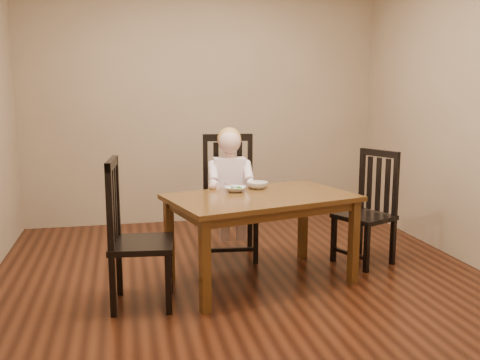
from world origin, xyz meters
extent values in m
cube|color=#471F0F|center=(0.00, 0.00, 0.00)|extent=(4.00, 4.00, 0.01)
cube|color=#977E5F|center=(0.00, 2.00, 1.35)|extent=(4.00, 0.01, 2.70)
cube|color=#977E5F|center=(0.00, -2.00, 1.35)|extent=(4.00, 0.01, 2.70)
cube|color=#977E5F|center=(2.00, 0.00, 1.35)|extent=(0.01, 4.00, 2.70)
cube|color=#462A10|center=(0.12, -0.09, 0.68)|extent=(1.57, 1.17, 0.04)
cube|color=#462A10|center=(0.12, -0.09, 0.62)|extent=(1.43, 1.03, 0.07)
cube|color=#462A10|center=(-0.40, -0.60, 0.33)|extent=(0.08, 0.08, 0.66)
cube|color=#462A10|center=(0.83, -0.27, 0.33)|extent=(0.08, 0.08, 0.66)
cube|color=#462A10|center=(-0.58, 0.08, 0.33)|extent=(0.08, 0.08, 0.66)
cube|color=#462A10|center=(0.65, 0.41, 0.33)|extent=(0.08, 0.08, 0.66)
cube|color=black|center=(0.01, 0.56, 0.47)|extent=(0.52, 0.50, 0.04)
cube|color=black|center=(0.23, 0.73, 0.22)|extent=(0.05, 0.05, 0.45)
cube|color=black|center=(-0.18, 0.78, 0.22)|extent=(0.05, 0.05, 0.45)
cube|color=black|center=(0.19, 0.35, 0.22)|extent=(0.05, 0.05, 0.45)
cube|color=black|center=(-0.22, 0.39, 0.22)|extent=(0.05, 0.05, 0.45)
cube|color=black|center=(0.23, 0.73, 0.80)|extent=(0.05, 0.05, 0.62)
cube|color=black|center=(-0.18, 0.78, 0.80)|extent=(0.05, 0.05, 0.62)
cube|color=black|center=(0.03, 0.76, 1.08)|extent=(0.46, 0.08, 0.07)
cube|color=black|center=(0.13, 0.74, 0.77)|extent=(0.05, 0.03, 0.53)
cube|color=black|center=(0.03, 0.76, 0.77)|extent=(0.05, 0.03, 0.53)
cube|color=black|center=(-0.08, 0.77, 0.77)|extent=(0.05, 0.03, 0.53)
cube|color=black|center=(-0.81, -0.35, 0.44)|extent=(0.48, 0.49, 0.04)
cube|color=black|center=(-0.97, -0.14, 0.21)|extent=(0.05, 0.05, 0.42)
cube|color=black|center=(-1.01, -0.53, 0.21)|extent=(0.05, 0.05, 0.42)
cube|color=black|center=(-0.60, -0.18, 0.21)|extent=(0.05, 0.05, 0.42)
cube|color=black|center=(-0.64, -0.57, 0.21)|extent=(0.05, 0.05, 0.42)
cube|color=black|center=(-0.97, -0.14, 0.75)|extent=(0.05, 0.05, 0.58)
cube|color=black|center=(-1.01, -0.53, 0.75)|extent=(0.05, 0.05, 0.58)
cube|color=black|center=(-0.99, -0.33, 1.02)|extent=(0.08, 0.43, 0.06)
cube|color=black|center=(-0.98, -0.23, 0.72)|extent=(0.03, 0.05, 0.50)
cube|color=black|center=(-0.99, -0.33, 0.72)|extent=(0.03, 0.05, 0.50)
cube|color=black|center=(-1.00, -0.44, 0.72)|extent=(0.03, 0.05, 0.50)
cube|color=black|center=(1.12, 0.16, 0.42)|extent=(0.55, 0.56, 0.04)
cube|color=black|center=(1.35, 0.07, 0.20)|extent=(0.05, 0.05, 0.40)
cube|color=black|center=(1.20, 0.40, 0.20)|extent=(0.05, 0.05, 0.40)
cube|color=black|center=(1.04, -0.08, 0.20)|extent=(0.05, 0.05, 0.40)
cube|color=black|center=(0.88, 0.25, 0.20)|extent=(0.05, 0.05, 0.40)
cube|color=black|center=(1.35, 0.07, 0.71)|extent=(0.05, 0.05, 0.55)
cube|color=black|center=(1.20, 0.40, 0.71)|extent=(0.05, 0.05, 0.55)
cube|color=black|center=(1.27, 0.23, 0.96)|extent=(0.20, 0.38, 0.06)
cube|color=black|center=(1.32, 0.15, 0.68)|extent=(0.04, 0.05, 0.47)
cube|color=black|center=(1.27, 0.23, 0.68)|extent=(0.04, 0.05, 0.47)
cube|color=black|center=(1.23, 0.32, 0.68)|extent=(0.04, 0.05, 0.47)
imported|color=silver|center=(-0.04, 0.09, 0.72)|extent=(0.22, 0.22, 0.04)
imported|color=silver|center=(0.16, 0.19, 0.73)|extent=(0.23, 0.23, 0.05)
cube|color=silver|center=(-0.08, 0.06, 0.75)|extent=(0.12, 0.05, 0.05)
cube|color=silver|center=(-0.08, 0.06, 0.73)|extent=(0.04, 0.03, 0.01)
camera|label=1|loc=(-0.90, -4.03, 1.52)|focal=40.00mm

